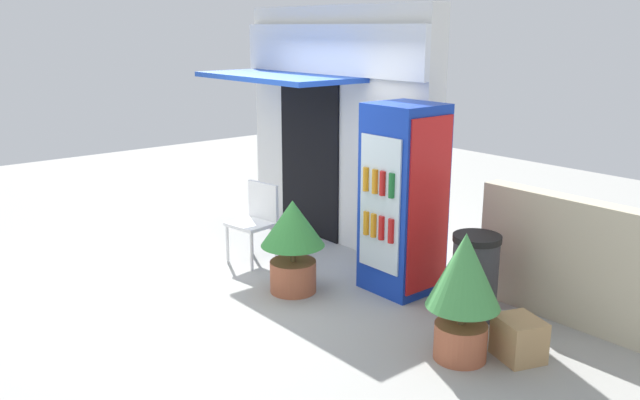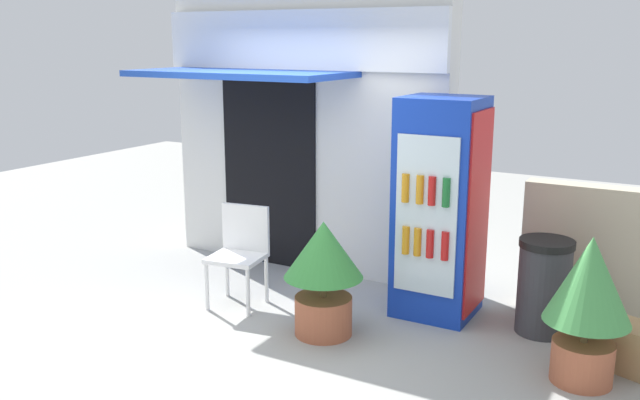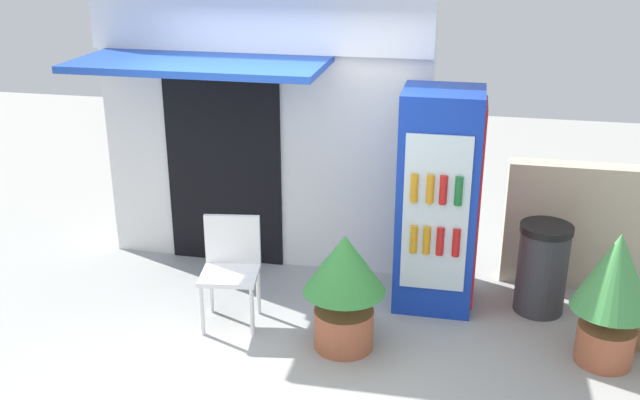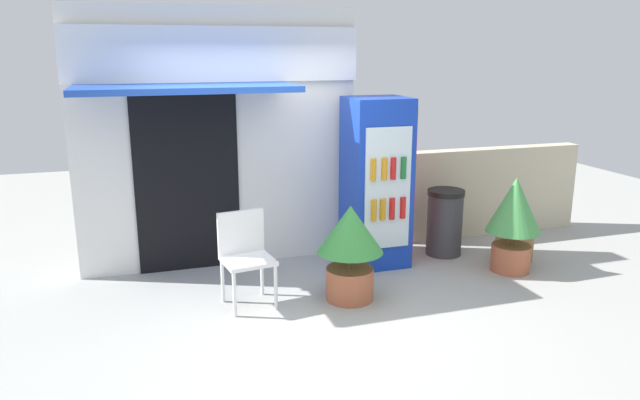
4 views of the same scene
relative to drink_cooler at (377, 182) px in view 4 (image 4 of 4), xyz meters
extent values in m
plane|color=#A3A39E|center=(-1.31, -1.10, -0.96)|extent=(16.00, 16.00, 0.00)
cube|color=silver|center=(-1.70, 0.60, 0.48)|extent=(3.14, 0.28, 2.89)
cube|color=white|center=(-1.70, 0.42, 1.42)|extent=(3.14, 0.08, 0.58)
cube|color=#1E47B2|center=(-2.07, -0.04, 1.10)|extent=(2.15, 1.01, 0.06)
cube|color=black|center=(-2.07, 0.45, 0.04)|extent=(1.13, 0.03, 2.01)
cube|color=#1438B2|center=(-0.01, 0.01, 0.00)|extent=(0.67, 0.64, 1.92)
cube|color=silver|center=(-0.01, -0.32, 0.00)|extent=(0.53, 0.02, 1.35)
cube|color=red|center=(0.34, 0.01, 0.00)|extent=(0.02, 0.58, 1.73)
cylinder|color=orange|center=(-0.17, -0.34, -0.22)|extent=(0.06, 0.06, 0.24)
cylinder|color=orange|center=(-0.07, -0.34, -0.22)|extent=(0.06, 0.06, 0.24)
cylinder|color=red|center=(0.04, -0.34, -0.22)|extent=(0.06, 0.06, 0.24)
cylinder|color=red|center=(0.17, -0.34, -0.22)|extent=(0.06, 0.06, 0.24)
cylinder|color=orange|center=(-0.19, -0.34, 0.22)|extent=(0.06, 0.06, 0.24)
cylinder|color=orange|center=(-0.06, -0.34, 0.22)|extent=(0.06, 0.06, 0.24)
cylinder|color=red|center=(0.04, -0.34, 0.22)|extent=(0.06, 0.06, 0.24)
cylinder|color=#196B2D|center=(0.16, -0.34, 0.22)|extent=(0.06, 0.06, 0.24)
cylinder|color=white|center=(-1.82, -0.97, -0.74)|extent=(0.04, 0.04, 0.44)
cylinder|color=white|center=(-1.41, -0.91, -0.74)|extent=(0.04, 0.04, 0.44)
cylinder|color=white|center=(-1.87, -0.59, -0.74)|extent=(0.04, 0.04, 0.44)
cylinder|color=white|center=(-1.47, -0.53, -0.74)|extent=(0.04, 0.04, 0.44)
cube|color=white|center=(-1.64, -0.75, -0.50)|extent=(0.52, 0.49, 0.04)
cube|color=white|center=(-1.67, -0.56, -0.27)|extent=(0.47, 0.11, 0.43)
cylinder|color=#AD5B3D|center=(-0.65, -0.90, -0.80)|extent=(0.48, 0.48, 0.33)
cylinder|color=brown|center=(-0.65, -0.90, -0.55)|extent=(0.05, 0.05, 0.17)
cone|color=#388C3D|center=(-0.65, -0.90, -0.23)|extent=(0.65, 0.65, 0.47)
cylinder|color=#AD5B3D|center=(1.35, -0.72, -0.81)|extent=(0.43, 0.43, 0.30)
cylinder|color=brown|center=(1.35, -0.72, -0.58)|extent=(0.05, 0.05, 0.16)
cone|color=#47994C|center=(1.35, -0.72, -0.19)|extent=(0.60, 0.60, 0.62)
cylinder|color=#38383D|center=(0.91, 0.02, -0.59)|extent=(0.42, 0.42, 0.74)
cylinder|color=black|center=(0.91, 0.02, -0.19)|extent=(0.44, 0.44, 0.06)
cube|color=beige|center=(1.90, 0.62, -0.38)|extent=(2.61, 0.22, 1.17)
cube|color=tan|center=(1.65, -0.35, -0.79)|extent=(0.46, 0.43, 0.35)
camera|label=1|loc=(4.38, -4.72, 1.68)|focal=36.89mm
camera|label=2|loc=(1.94, -5.57, 1.43)|focal=38.79mm
camera|label=3|loc=(0.20, -5.96, 2.25)|focal=41.45mm
camera|label=4|loc=(-2.62, -6.09, 1.47)|focal=33.36mm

